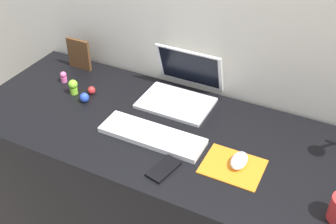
{
  "coord_description": "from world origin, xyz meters",
  "views": [
    {
      "loc": [
        0.53,
        -1.13,
        1.75
      ],
      "look_at": [
        -0.03,
        0.0,
        0.83
      ],
      "focal_mm": 44.16,
      "sensor_mm": 36.0,
      "label": 1
    }
  ],
  "objects_px": {
    "toy_figurine_lime": "(73,86)",
    "toy_figurine_red": "(92,90)",
    "cell_phone": "(164,169)",
    "picture_frame": "(79,54)",
    "toy_figurine_pink": "(64,77)",
    "mouse": "(239,161)",
    "keyboard": "(152,135)",
    "laptop": "(182,87)",
    "toy_figurine_blue": "(84,98)"
  },
  "relations": [
    {
      "from": "mouse",
      "to": "cell_phone",
      "type": "xyz_separation_m",
      "value": [
        -0.23,
        -0.14,
        -0.02
      ]
    },
    {
      "from": "laptop",
      "to": "toy_figurine_blue",
      "type": "height_order",
      "value": "laptop"
    },
    {
      "from": "toy_figurine_pink",
      "to": "toy_figurine_red",
      "type": "relative_size",
      "value": 1.42
    },
    {
      "from": "cell_phone",
      "to": "toy_figurine_red",
      "type": "distance_m",
      "value": 0.58
    },
    {
      "from": "keyboard",
      "to": "cell_phone",
      "type": "xyz_separation_m",
      "value": [
        0.12,
        -0.14,
        -0.01
      ]
    },
    {
      "from": "keyboard",
      "to": "mouse",
      "type": "height_order",
      "value": "mouse"
    },
    {
      "from": "picture_frame",
      "to": "cell_phone",
      "type": "bearing_deg",
      "value": -33.31
    },
    {
      "from": "picture_frame",
      "to": "toy_figurine_lime",
      "type": "bearing_deg",
      "value": -61.01
    },
    {
      "from": "toy_figurine_lime",
      "to": "laptop",
      "type": "bearing_deg",
      "value": 22.94
    },
    {
      "from": "picture_frame",
      "to": "toy_figurine_red",
      "type": "relative_size",
      "value": 4.08
    },
    {
      "from": "keyboard",
      "to": "toy_figurine_blue",
      "type": "xyz_separation_m",
      "value": [
        -0.37,
        0.08,
        0.01
      ]
    },
    {
      "from": "laptop",
      "to": "toy_figurine_red",
      "type": "bearing_deg",
      "value": -157.22
    },
    {
      "from": "keyboard",
      "to": "laptop",
      "type": "bearing_deg",
      "value": 92.88
    },
    {
      "from": "laptop",
      "to": "toy_figurine_blue",
      "type": "xyz_separation_m",
      "value": [
        -0.36,
        -0.22,
        -0.03
      ]
    },
    {
      "from": "mouse",
      "to": "toy_figurine_blue",
      "type": "xyz_separation_m",
      "value": [
        -0.72,
        0.08,
        0.0
      ]
    },
    {
      "from": "picture_frame",
      "to": "toy_figurine_red",
      "type": "bearing_deg",
      "value": -42.27
    },
    {
      "from": "keyboard",
      "to": "toy_figurine_lime",
      "type": "bearing_deg",
      "value": 165.83
    },
    {
      "from": "cell_phone",
      "to": "toy_figurine_red",
      "type": "bearing_deg",
      "value": 162.47
    },
    {
      "from": "keyboard",
      "to": "mouse",
      "type": "bearing_deg",
      "value": 0.57
    },
    {
      "from": "mouse",
      "to": "cell_phone",
      "type": "height_order",
      "value": "mouse"
    },
    {
      "from": "picture_frame",
      "to": "toy_figurine_pink",
      "type": "xyz_separation_m",
      "value": [
        0.01,
        -0.14,
        -0.05
      ]
    },
    {
      "from": "laptop",
      "to": "toy_figurine_lime",
      "type": "height_order",
      "value": "laptop"
    },
    {
      "from": "cell_phone",
      "to": "toy_figurine_pink",
      "type": "height_order",
      "value": "toy_figurine_pink"
    },
    {
      "from": "laptop",
      "to": "keyboard",
      "type": "bearing_deg",
      "value": -87.12
    },
    {
      "from": "toy_figurine_pink",
      "to": "toy_figurine_red",
      "type": "distance_m",
      "value": 0.17
    },
    {
      "from": "toy_figurine_red",
      "to": "toy_figurine_blue",
      "type": "bearing_deg",
      "value": -82.39
    },
    {
      "from": "picture_frame",
      "to": "toy_figurine_pink",
      "type": "bearing_deg",
      "value": -86.54
    },
    {
      "from": "toy_figurine_pink",
      "to": "keyboard",
      "type": "bearing_deg",
      "value": -17.32
    },
    {
      "from": "picture_frame",
      "to": "toy_figurine_pink",
      "type": "height_order",
      "value": "picture_frame"
    },
    {
      "from": "keyboard",
      "to": "picture_frame",
      "type": "relative_size",
      "value": 2.73
    },
    {
      "from": "cell_phone",
      "to": "laptop",
      "type": "bearing_deg",
      "value": 119.11
    },
    {
      "from": "laptop",
      "to": "toy_figurine_pink",
      "type": "bearing_deg",
      "value": -166.7
    },
    {
      "from": "cell_phone",
      "to": "toy_figurine_red",
      "type": "height_order",
      "value": "toy_figurine_red"
    },
    {
      "from": "toy_figurine_lime",
      "to": "mouse",
      "type": "bearing_deg",
      "value": -7.92
    },
    {
      "from": "toy_figurine_lime",
      "to": "keyboard",
      "type": "bearing_deg",
      "value": -14.17
    },
    {
      "from": "mouse",
      "to": "toy_figurine_pink",
      "type": "xyz_separation_m",
      "value": [
        -0.9,
        0.17,
        0.01
      ]
    },
    {
      "from": "cell_phone",
      "to": "toy_figurine_pink",
      "type": "bearing_deg",
      "value": 167.27
    },
    {
      "from": "keyboard",
      "to": "toy_figurine_pink",
      "type": "height_order",
      "value": "toy_figurine_pink"
    },
    {
      "from": "mouse",
      "to": "picture_frame",
      "type": "relative_size",
      "value": 0.64
    },
    {
      "from": "mouse",
      "to": "toy_figurine_red",
      "type": "bearing_deg",
      "value": 168.88
    },
    {
      "from": "keyboard",
      "to": "picture_frame",
      "type": "bearing_deg",
      "value": 151.07
    },
    {
      "from": "laptop",
      "to": "mouse",
      "type": "relative_size",
      "value": 3.12
    },
    {
      "from": "toy_figurine_red",
      "to": "toy_figurine_blue",
      "type": "xyz_separation_m",
      "value": [
        0.01,
        -0.06,
        0.0
      ]
    },
    {
      "from": "laptop",
      "to": "mouse",
      "type": "bearing_deg",
      "value": -39.46
    },
    {
      "from": "picture_frame",
      "to": "toy_figurine_blue",
      "type": "bearing_deg",
      "value": -50.34
    },
    {
      "from": "laptop",
      "to": "toy_figurine_lime",
      "type": "xyz_separation_m",
      "value": [
        -0.44,
        -0.19,
        -0.02
      ]
    },
    {
      "from": "toy_figurine_pink",
      "to": "picture_frame",
      "type": "bearing_deg",
      "value": 93.46
    },
    {
      "from": "toy_figurine_blue",
      "to": "toy_figurine_red",
      "type": "bearing_deg",
      "value": 97.61
    },
    {
      "from": "toy_figurine_lime",
      "to": "toy_figurine_red",
      "type": "relative_size",
      "value": 1.84
    },
    {
      "from": "picture_frame",
      "to": "toy_figurine_lime",
      "type": "xyz_separation_m",
      "value": [
        0.11,
        -0.2,
        -0.04
      ]
    }
  ]
}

